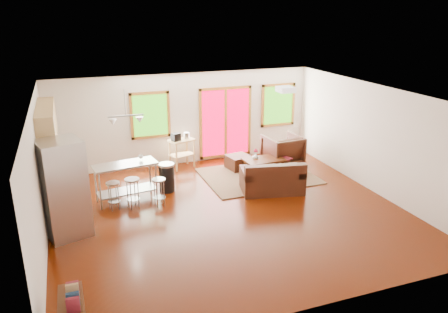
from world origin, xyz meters
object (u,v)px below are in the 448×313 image
object	(u,v)px
kitchen_cart	(181,144)
loveseat	(272,180)
refrigerator	(64,189)
armchair	(282,149)
ottoman	(238,162)
island	(126,175)
coffee_table	(264,161)
rug	(258,176)

from	to	relation	value
kitchen_cart	loveseat	bearing A→B (deg)	-55.42
refrigerator	armchair	bearing A→B (deg)	4.10
armchair	ottoman	distance (m)	1.32
island	loveseat	bearing A→B (deg)	-11.64
loveseat	coffee_table	bearing A→B (deg)	87.15
coffee_table	ottoman	distance (m)	0.79
loveseat	armchair	distance (m)	1.95
coffee_table	island	distance (m)	3.77
ottoman	kitchen_cart	size ratio (longest dim) A/B	0.57
island	kitchen_cart	size ratio (longest dim) A/B	1.44
loveseat	island	world-z (taller)	island
rug	armchair	distance (m)	1.24
refrigerator	rug	bearing A→B (deg)	2.00
refrigerator	island	size ratio (longest dim) A/B	1.30
loveseat	coffee_table	distance (m)	1.22
rug	loveseat	bearing A→B (deg)	-95.39
rug	ottoman	bearing A→B (deg)	111.69
loveseat	kitchen_cart	world-z (taller)	kitchen_cart
armchair	coffee_table	bearing A→B (deg)	25.02
island	kitchen_cart	xyz separation A→B (m)	(1.76, 1.70, 0.09)
loveseat	island	xyz separation A→B (m)	(-3.42, 0.70, 0.31)
loveseat	coffee_table	world-z (taller)	loveseat
ottoman	refrigerator	xyz separation A→B (m)	(-4.55, -2.29, 0.78)
coffee_table	island	bearing A→B (deg)	-172.77
loveseat	kitchen_cart	size ratio (longest dim) A/B	1.56
refrigerator	kitchen_cart	world-z (taller)	refrigerator
loveseat	kitchen_cart	bearing A→B (deg)	136.78
armchair	island	bearing A→B (deg)	7.50
armchair	ottoman	world-z (taller)	armchair
loveseat	ottoman	size ratio (longest dim) A/B	2.75
loveseat	ottoman	xyz separation A→B (m)	(-0.19, 1.76, -0.12)
loveseat	coffee_table	size ratio (longest dim) A/B	1.47
loveseat	refrigerator	bearing A→B (deg)	-161.42
loveseat	ottoman	distance (m)	1.77
refrigerator	island	xyz separation A→B (m)	(1.32, 1.23, -0.35)
coffee_table	ottoman	xyz separation A→B (m)	(-0.50, 0.58, -0.17)
refrigerator	island	world-z (taller)	refrigerator
coffee_table	loveseat	bearing A→B (deg)	-105.05
ottoman	island	xyz separation A→B (m)	(-3.23, -1.05, 0.43)
refrigerator	coffee_table	bearing A→B (deg)	2.65
kitchen_cart	coffee_table	bearing A→B (deg)	-31.84
coffee_table	kitchen_cart	bearing A→B (deg)	148.16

